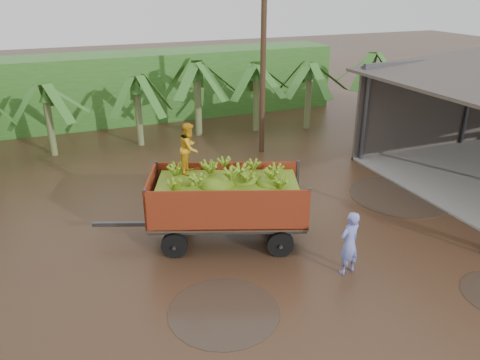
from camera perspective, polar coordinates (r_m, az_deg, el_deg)
name	(u,v)px	position (r m, az deg, el deg)	size (l,w,h in m)	color
ground	(324,249)	(13.89, 10.25, -8.24)	(100.00, 100.00, 0.00)	black
hedge_north	(142,86)	(26.84, -11.83, 11.16)	(22.00, 3.00, 3.60)	#2D661E
banana_trailer	(227,198)	(13.53, -1.63, -2.25)	(6.20, 3.60, 3.52)	#AC3218
man_blue	(349,243)	(12.54, 13.16, -7.48)	(0.65, 0.42, 1.77)	#6F79CB
utility_pole	(263,70)	(20.38, 2.81, 13.26)	(1.20, 0.24, 7.21)	#47301E
banana_plants	(103,144)	(17.27, -16.40, 4.26)	(24.99, 20.58, 4.10)	#2D661E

